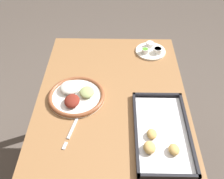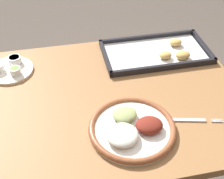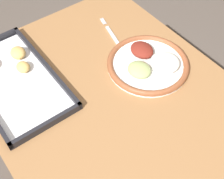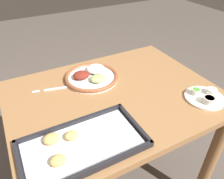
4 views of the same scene
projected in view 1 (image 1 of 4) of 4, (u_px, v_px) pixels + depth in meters
name	position (u px, v px, depth m)	size (l,w,h in m)	color
ground_plane	(112.00, 171.00, 1.82)	(8.00, 8.00, 0.00)	#564C44
dining_table	(112.00, 112.00, 1.38)	(0.94, 0.72, 0.77)	olive
dinner_plate	(76.00, 95.00, 1.25)	(0.27, 0.27, 0.05)	white
fork	(74.00, 125.00, 1.13)	(0.22, 0.06, 0.00)	silver
saucer_plate	(151.00, 50.00, 1.51)	(0.17, 0.17, 0.04)	white
baking_tray	(161.00, 133.00, 1.09)	(0.43, 0.23, 0.04)	black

